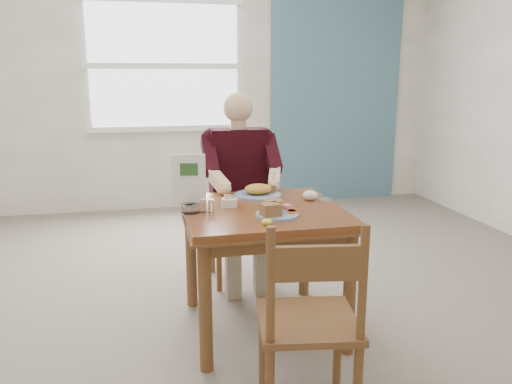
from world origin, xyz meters
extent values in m
plane|color=#696255|center=(0.00, 0.00, 0.00)|extent=(6.00, 6.00, 0.00)
plane|color=white|center=(0.00, 3.00, 1.40)|extent=(5.50, 0.00, 5.50)
cube|color=slate|center=(1.60, 2.98, 1.40)|extent=(1.60, 0.02, 2.80)
ellipsoid|color=yellow|center=(-0.06, -0.33, 0.77)|extent=(0.07, 0.06, 0.03)
ellipsoid|color=white|center=(0.33, 0.12, 0.78)|extent=(0.12, 0.11, 0.06)
cylinder|color=silver|center=(0.41, 0.09, 0.76)|extent=(0.11, 0.11, 0.01)
cube|color=white|center=(-0.40, 2.97, 1.60)|extent=(1.60, 0.02, 1.30)
cube|color=white|center=(-0.40, 2.96, 2.28)|extent=(1.72, 0.04, 0.06)
cube|color=white|center=(-0.40, 2.96, 0.92)|extent=(1.72, 0.04, 0.06)
cube|color=white|center=(-0.40, 2.96, 1.60)|extent=(1.72, 0.04, 0.06)
cube|color=brown|center=(0.00, 0.00, 0.73)|extent=(0.90, 0.90, 0.04)
cube|color=brown|center=(0.00, 0.00, 0.70)|extent=(0.92, 0.92, 0.01)
cylinder|color=brown|center=(-0.39, -0.39, 0.35)|extent=(0.07, 0.07, 0.71)
cylinder|color=brown|center=(0.39, -0.39, 0.35)|extent=(0.07, 0.07, 0.71)
cylinder|color=brown|center=(-0.39, 0.39, 0.35)|extent=(0.07, 0.07, 0.71)
cylinder|color=brown|center=(0.39, 0.39, 0.35)|extent=(0.07, 0.07, 0.71)
cube|color=brown|center=(0.00, -0.39, 0.66)|extent=(0.80, 0.03, 0.08)
cube|color=brown|center=(0.00, 0.39, 0.66)|extent=(0.80, 0.03, 0.08)
cube|color=brown|center=(-0.39, 0.00, 0.66)|extent=(0.03, 0.80, 0.08)
cube|color=brown|center=(0.39, 0.00, 0.66)|extent=(0.03, 0.80, 0.08)
cylinder|color=brown|center=(-0.18, 0.57, 0.23)|extent=(0.04, 0.04, 0.45)
cylinder|color=brown|center=(0.18, 0.57, 0.23)|extent=(0.04, 0.04, 0.45)
cylinder|color=brown|center=(-0.18, 0.93, 0.23)|extent=(0.04, 0.04, 0.45)
cylinder|color=brown|center=(0.18, 0.93, 0.23)|extent=(0.04, 0.04, 0.45)
cube|color=brown|center=(0.00, 0.75, 0.47)|extent=(0.42, 0.42, 0.03)
cylinder|color=brown|center=(-0.18, 0.93, 0.70)|extent=(0.04, 0.04, 0.50)
cylinder|color=brown|center=(0.18, 0.93, 0.70)|extent=(0.04, 0.04, 0.50)
cube|color=brown|center=(0.00, 0.93, 0.80)|extent=(0.38, 0.03, 0.14)
cylinder|color=brown|center=(-0.15, -0.64, 0.23)|extent=(0.05, 0.05, 0.45)
cylinder|color=brown|center=(0.21, -0.69, 0.23)|extent=(0.05, 0.05, 0.45)
cube|color=brown|center=(0.00, -0.84, 0.47)|extent=(0.48, 0.48, 0.03)
cylinder|color=brown|center=(-0.20, -0.99, 0.70)|extent=(0.04, 0.04, 0.50)
cylinder|color=brown|center=(0.15, -1.05, 0.70)|extent=(0.04, 0.04, 0.50)
cube|color=brown|center=(-0.03, -1.02, 0.80)|extent=(0.38, 0.09, 0.14)
cube|color=gray|center=(-0.10, 0.63, 0.54)|extent=(0.13, 0.38, 0.12)
cube|color=gray|center=(0.10, 0.63, 0.54)|extent=(0.13, 0.38, 0.12)
cube|color=gray|center=(-0.10, 0.45, 0.24)|extent=(0.10, 0.10, 0.48)
cube|color=gray|center=(0.10, 0.45, 0.24)|extent=(0.10, 0.10, 0.48)
cube|color=black|center=(0.00, 0.78, 0.84)|extent=(0.40, 0.22, 0.58)
sphere|color=black|center=(-0.19, 0.78, 1.06)|extent=(0.15, 0.15, 0.15)
sphere|color=black|center=(0.19, 0.78, 1.06)|extent=(0.15, 0.15, 0.15)
cylinder|color=#D2AD85|center=(0.00, 0.76, 1.15)|extent=(0.11, 0.11, 0.08)
sphere|color=#D2AD85|center=(0.00, 0.76, 1.28)|extent=(0.21, 0.21, 0.21)
cube|color=black|center=(-0.22, 0.67, 0.96)|extent=(0.09, 0.29, 0.27)
cube|color=black|center=(0.22, 0.67, 0.96)|extent=(0.09, 0.29, 0.27)
sphere|color=black|center=(-0.22, 0.55, 0.86)|extent=(0.09, 0.09, 0.09)
sphere|color=black|center=(0.22, 0.55, 0.86)|extent=(0.09, 0.09, 0.09)
cube|color=#D2AD85|center=(-0.19, 0.46, 0.82)|extent=(0.14, 0.23, 0.14)
cube|color=#D2AD85|center=(0.19, 0.46, 0.82)|extent=(0.14, 0.23, 0.14)
sphere|color=#D2AD85|center=(-0.16, 0.37, 0.79)|extent=(0.08, 0.08, 0.08)
sphere|color=#D2AD85|center=(0.16, 0.37, 0.79)|extent=(0.08, 0.08, 0.08)
cylinder|color=silver|center=(0.16, 0.37, 0.84)|extent=(0.01, 0.05, 0.12)
cylinder|color=white|center=(0.04, -0.18, 0.76)|extent=(0.24, 0.24, 0.01)
cube|color=#A7854A|center=(-0.01, -0.21, 0.80)|extent=(0.11, 0.10, 0.07)
cube|color=#A7854A|center=(0.03, -0.14, 0.80)|extent=(0.11, 0.10, 0.07)
cylinder|color=orange|center=(0.13, -0.18, 0.77)|extent=(0.06, 0.06, 0.01)
cylinder|color=orange|center=(0.13, -0.16, 0.77)|extent=(0.06, 0.06, 0.01)
cylinder|color=orange|center=(0.13, -0.14, 0.77)|extent=(0.07, 0.07, 0.01)
cube|color=pink|center=(0.11, -0.10, 0.78)|extent=(0.06, 0.06, 0.02)
cylinder|color=white|center=(0.04, 0.29, 0.76)|extent=(0.35, 0.35, 0.02)
ellipsoid|color=yellow|center=(0.04, 0.29, 0.80)|extent=(0.20, 0.17, 0.06)
cube|color=#A7854A|center=(0.10, 0.32, 0.79)|extent=(0.12, 0.09, 0.04)
cylinder|color=white|center=(-0.18, 0.07, 0.77)|extent=(0.11, 0.11, 0.05)
cube|color=pink|center=(-0.19, 0.08, 0.81)|extent=(0.03, 0.01, 0.02)
cube|color=#6699D8|center=(-0.17, 0.08, 0.81)|extent=(0.04, 0.03, 0.02)
cube|color=#EAD159|center=(-0.19, 0.06, 0.81)|extent=(0.04, 0.02, 0.02)
cube|color=white|center=(-0.19, 0.09, 0.81)|extent=(0.04, 0.02, 0.02)
cylinder|color=white|center=(-0.35, -0.01, 0.78)|extent=(0.04, 0.04, 0.06)
cylinder|color=silver|center=(-0.35, -0.01, 0.82)|extent=(0.04, 0.04, 0.01)
cylinder|color=white|center=(-0.30, -0.02, 0.78)|extent=(0.04, 0.04, 0.06)
cylinder|color=silver|center=(-0.30, -0.02, 0.82)|extent=(0.04, 0.04, 0.01)
cylinder|color=white|center=(-0.42, -0.01, 0.77)|extent=(0.11, 0.11, 0.05)
cylinder|color=white|center=(-0.43, -0.01, 0.79)|extent=(0.03, 0.03, 0.02)
cylinder|color=white|center=(-0.40, 0.00, 0.79)|extent=(0.03, 0.03, 0.02)
cylinder|color=white|center=(-0.42, -0.03, 0.79)|extent=(0.03, 0.03, 0.02)
cube|color=white|center=(-0.40, 0.22, 0.90)|extent=(0.20, 0.05, 0.30)
cube|color=#2D5926|center=(-0.40, 0.21, 0.96)|extent=(0.10, 0.02, 0.07)
camera|label=1|loc=(-0.64, -2.71, 1.50)|focal=35.00mm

